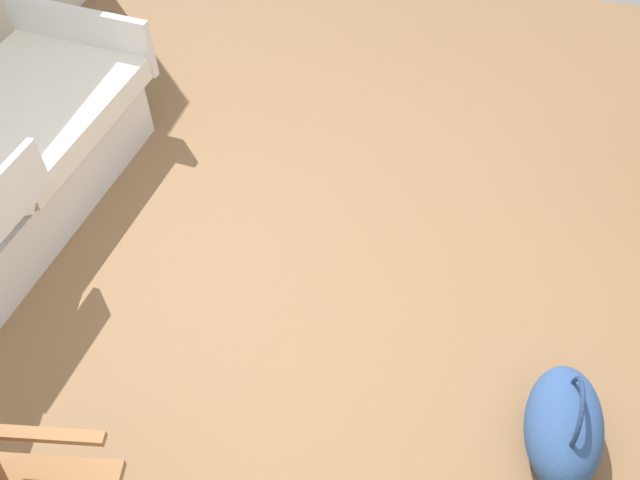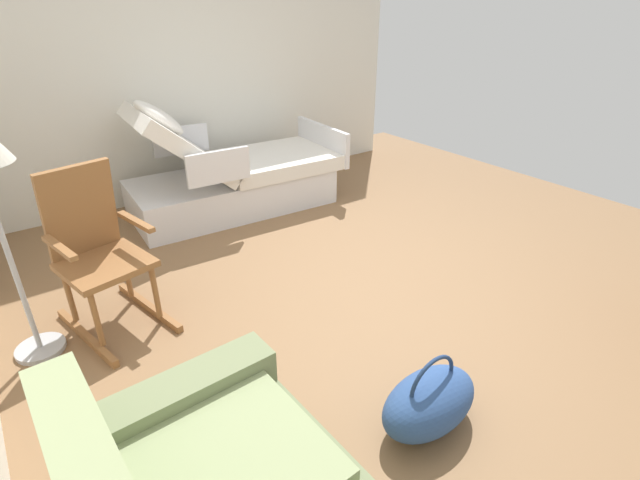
# 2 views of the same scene
# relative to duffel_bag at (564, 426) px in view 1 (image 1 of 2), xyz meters

# --- Properties ---
(ground_plane) EXTENTS (6.43, 6.43, 0.00)m
(ground_plane) POSITION_rel_duffel_bag_xyz_m (1.17, -0.58, -0.15)
(ground_plane) COLOR olive
(duffel_bag) EXTENTS (0.33, 0.56, 0.43)m
(duffel_bag) POSITION_rel_duffel_bag_xyz_m (0.00, 0.00, 0.00)
(duffel_bag) COLOR #2D4C84
(duffel_bag) RESTS_ON ground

